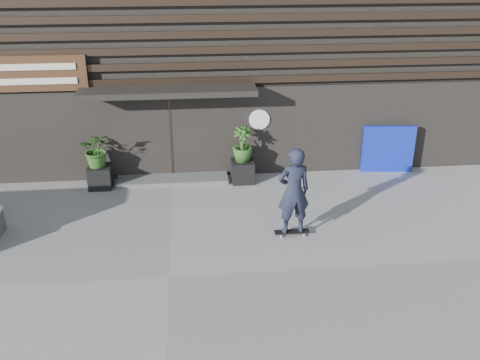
{
  "coord_description": "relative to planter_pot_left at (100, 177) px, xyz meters",
  "views": [
    {
      "loc": [
        0.52,
        -8.99,
        6.13
      ],
      "look_at": [
        1.6,
        2.07,
        1.1
      ],
      "focal_mm": 40.44,
      "sensor_mm": 36.0,
      "label": 1
    }
  ],
  "objects": [
    {
      "name": "ground",
      "position": [
        1.9,
        -4.4,
        -0.3
      ],
      "size": [
        80.0,
        80.0,
        0.0
      ],
      "primitive_type": "plane",
      "color": "gray",
      "rests_on": "ground"
    },
    {
      "name": "entrance_step",
      "position": [
        1.9,
        0.2,
        -0.24
      ],
      "size": [
        3.0,
        0.8,
        0.12
      ],
      "primitive_type": "cube",
      "color": "#52524F",
      "rests_on": "ground"
    },
    {
      "name": "planter_pot_left",
      "position": [
        0.0,
        0.0,
        0.0
      ],
      "size": [
        0.6,
        0.6,
        0.6
      ],
      "primitive_type": "cube",
      "color": "black",
      "rests_on": "ground"
    },
    {
      "name": "bamboo_left",
      "position": [
        0.0,
        0.0,
        0.78
      ],
      "size": [
        0.86,
        0.75,
        0.96
      ],
      "primitive_type": "imported",
      "color": "#2D591E",
      "rests_on": "planter_pot_left"
    },
    {
      "name": "planter_pot_right",
      "position": [
        3.8,
        0.0,
        0.0
      ],
      "size": [
        0.6,
        0.6,
        0.6
      ],
      "primitive_type": "cube",
      "color": "black",
      "rests_on": "ground"
    },
    {
      "name": "bamboo_right",
      "position": [
        3.8,
        0.0,
        0.78
      ],
      "size": [
        0.54,
        0.54,
        0.96
      ],
      "primitive_type": "imported",
      "color": "#2D591E",
      "rests_on": "planter_pot_right"
    },
    {
      "name": "blue_tarp",
      "position": [
        7.94,
        0.3,
        0.38
      ],
      "size": [
        1.45,
        0.26,
        1.35
      ],
      "primitive_type": "cube",
      "rotation": [
        0.0,
        0.0,
        -0.1
      ],
      "color": "#0D1DAC",
      "rests_on": "ground"
    },
    {
      "name": "building",
      "position": [
        1.9,
        5.56,
        3.69
      ],
      "size": [
        18.0,
        11.0,
        8.0
      ],
      "color": "black",
      "rests_on": "ground"
    },
    {
      "name": "skateboarder",
      "position": [
        4.6,
        -3.01,
        0.79
      ],
      "size": [
        0.78,
        0.57,
        2.09
      ],
      "color": "black",
      "rests_on": "ground"
    }
  ]
}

